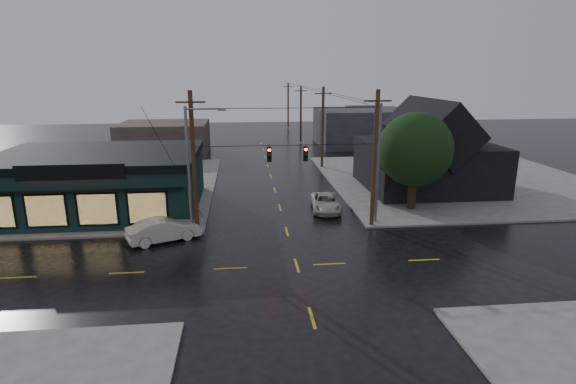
{
  "coord_description": "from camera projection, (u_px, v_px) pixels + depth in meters",
  "views": [
    {
      "loc": [
        -3.09,
        -24.87,
        11.36
      ],
      "look_at": [
        -0.11,
        4.06,
        3.53
      ],
      "focal_mm": 28.0,
      "sensor_mm": 36.0,
      "label": 1
    }
  ],
  "objects": [
    {
      "name": "bg_building_east",
      "position": [
        362.0,
        127.0,
        71.23
      ],
      "size": [
        14.0,
        12.0,
        5.6
      ],
      "primitive_type": "cube",
      "color": "#2C2C32",
      "rests_on": "ground"
    },
    {
      "name": "utility_pole_far_a",
      "position": [
        322.0,
        168.0,
        54.69
      ],
      "size": [
        2.0,
        0.32,
        9.65
      ],
      "primitive_type": null,
      "color": "black",
      "rests_on": "ground"
    },
    {
      "name": "utility_pole_ne",
      "position": [
        371.0,
        226.0,
        34.04
      ],
      "size": [
        2.0,
        0.32,
        10.15
      ],
      "primitive_type": null,
      "color": "black",
      "rests_on": "ground"
    },
    {
      "name": "ne_building",
      "position": [
        428.0,
        144.0,
        43.8
      ],
      "size": [
        12.6,
        11.6,
        8.75
      ],
      "color": "black",
      "rests_on": "ground"
    },
    {
      "name": "ground_plane",
      "position": [
        297.0,
        265.0,
        27.15
      ],
      "size": [
        160.0,
        160.0,
        0.0
      ],
      "primitive_type": "plane",
      "color": "black"
    },
    {
      "name": "utility_pole_far_c",
      "position": [
        288.0,
        128.0,
        93.11
      ],
      "size": [
        2.0,
        0.32,
        9.15
      ],
      "primitive_type": null,
      "color": "black",
      "rests_on": "ground"
    },
    {
      "name": "sidewalk_ne",
      "position": [
        458.0,
        180.0,
        48.32
      ],
      "size": [
        28.0,
        28.0,
        0.15
      ],
      "primitive_type": "cube",
      "color": "#5F5E59",
      "rests_on": "ground"
    },
    {
      "name": "streetlight_ne",
      "position": [
        375.0,
        223.0,
        34.76
      ],
      "size": [
        5.4,
        0.3,
        9.15
      ],
      "primitive_type": null,
      "color": "slate",
      "rests_on": "ground"
    },
    {
      "name": "span_signal_assembly",
      "position": [
        287.0,
        154.0,
        31.92
      ],
      "size": [
        13.0,
        0.48,
        1.23
      ],
      "color": "black",
      "rests_on": "ground"
    },
    {
      "name": "sedan_cream",
      "position": [
        164.0,
        230.0,
        30.89
      ],
      "size": [
        5.18,
        3.59,
        1.62
      ],
      "primitive_type": "imported",
      "rotation": [
        0.0,
        0.0,
        2.0
      ],
      "color": "beige",
      "rests_on": "ground"
    },
    {
      "name": "bg_building_west",
      "position": [
        165.0,
        138.0,
        63.61
      ],
      "size": [
        12.0,
        10.0,
        4.4
      ],
      "primitive_type": "cube",
      "color": "#352C26",
      "rests_on": "ground"
    },
    {
      "name": "corner_tree",
      "position": [
        415.0,
        150.0,
        36.7
      ],
      "size": [
        6.12,
        6.12,
        8.09
      ],
      "color": "black",
      "rests_on": "ground"
    },
    {
      "name": "pizza_shop",
      "position": [
        100.0,
        180.0,
        37.43
      ],
      "size": [
        16.3,
        12.34,
        4.9
      ],
      "color": "black",
      "rests_on": "ground"
    },
    {
      "name": "utility_pole_nw",
      "position": [
        198.0,
        232.0,
        32.75
      ],
      "size": [
        2.0,
        0.32,
        10.15
      ],
      "primitive_type": null,
      "color": "black",
      "rests_on": "ground"
    },
    {
      "name": "suv_silver",
      "position": [
        326.0,
        203.0,
        37.73
      ],
      "size": [
        2.73,
        5.17,
        1.39
      ],
      "primitive_type": "imported",
      "rotation": [
        0.0,
        0.0,
        -0.09
      ],
      "color": "#BBB9AD",
      "rests_on": "ground"
    },
    {
      "name": "utility_pole_far_b",
      "position": [
        301.0,
        143.0,
        73.9
      ],
      "size": [
        2.0,
        0.32,
        9.15
      ],
      "primitive_type": null,
      "color": "black",
      "rests_on": "ground"
    },
    {
      "name": "streetlight_nw",
      "position": [
        193.0,
        236.0,
        32.05
      ],
      "size": [
        5.4,
        0.3,
        9.15
      ],
      "primitive_type": null,
      "color": "slate",
      "rests_on": "ground"
    },
    {
      "name": "sidewalk_nw",
      "position": [
        72.0,
        189.0,
        44.36
      ],
      "size": [
        28.0,
        28.0,
        0.15
      ],
      "primitive_type": "cube",
      "color": "#5F5E59",
      "rests_on": "ground"
    }
  ]
}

